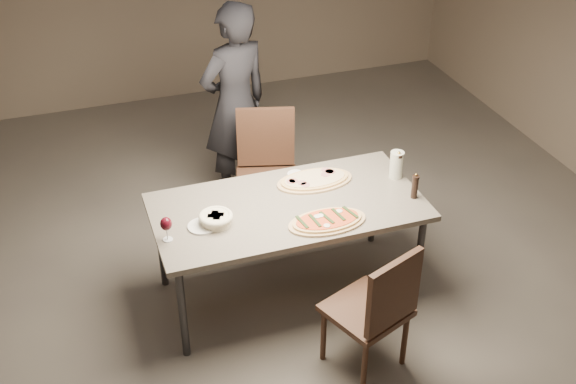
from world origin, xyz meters
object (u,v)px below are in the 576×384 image
object	(u,v)px
chair_near	(377,306)
pepper_mill_left	(398,166)
bread_basket	(216,218)
dining_table	(288,212)
chair_far	(266,166)
zucchini_pizza	(327,221)
ham_pizza	(315,180)
carafe	(396,165)
diner	(235,105)

from	to	relation	value
chair_near	pepper_mill_left	bearing A→B (deg)	37.30
bread_basket	dining_table	bearing A→B (deg)	7.21
dining_table	chair_far	world-z (taller)	chair_far
zucchini_pizza	chair_near	bearing A→B (deg)	-89.69
dining_table	chair_far	size ratio (longest dim) A/B	1.82
chair_far	dining_table	bearing A→B (deg)	98.07
dining_table	chair_near	bearing A→B (deg)	-73.23
ham_pizza	zucchini_pizza	bearing A→B (deg)	-120.57
dining_table	ham_pizza	bearing A→B (deg)	37.91
pepper_mill_left	bread_basket	bearing A→B (deg)	-174.46
dining_table	chair_near	size ratio (longest dim) A/B	1.95
zucchini_pizza	bread_basket	xyz separation A→B (m)	(-0.67, 0.22, 0.03)
carafe	diner	bearing A→B (deg)	122.93
dining_table	chair_near	distance (m)	0.93
ham_pizza	chair_far	world-z (taller)	chair_far
dining_table	bread_basket	bearing A→B (deg)	-172.79
diner	chair_far	bearing A→B (deg)	82.27
dining_table	pepper_mill_left	bearing A→B (deg)	4.53
zucchini_pizza	carafe	size ratio (longest dim) A/B	2.60
chair_far	carafe	bearing A→B (deg)	149.31
pepper_mill_left	diner	bearing A→B (deg)	122.49
carafe	dining_table	bearing A→B (deg)	-174.01
chair_far	ham_pizza	bearing A→B (deg)	119.58
chair_near	diner	bearing A→B (deg)	74.82
dining_table	chair_far	xyz separation A→B (m)	(0.11, 0.84, -0.14)
dining_table	bread_basket	world-z (taller)	bread_basket
ham_pizza	pepper_mill_left	bearing A→B (deg)	-33.36
carafe	chair_near	world-z (taller)	carafe
dining_table	ham_pizza	world-z (taller)	ham_pizza
dining_table	diner	bearing A→B (deg)	89.50
bread_basket	chair_far	size ratio (longest dim) A/B	0.22
bread_basket	diner	world-z (taller)	diner
zucchini_pizza	carafe	xyz separation A→B (m)	(0.66, 0.37, 0.08)
chair_far	chair_near	bearing A→B (deg)	110.69
ham_pizza	carafe	xyz separation A→B (m)	(0.56, -0.12, 0.08)
chair_near	diner	world-z (taller)	diner
bread_basket	pepper_mill_left	bearing A→B (deg)	5.54
ham_pizza	carafe	bearing A→B (deg)	-31.30
bread_basket	chair_near	size ratio (longest dim) A/B	0.24
pepper_mill_left	carafe	bearing A→B (deg)	90.00
chair_near	ham_pizza	bearing A→B (deg)	68.14
dining_table	chair_far	distance (m)	0.86
pepper_mill_left	zucchini_pizza	bearing A→B (deg)	-152.44
ham_pizza	bread_basket	world-z (taller)	bread_basket
zucchini_pizza	chair_near	world-z (taller)	chair_near
ham_pizza	chair_far	size ratio (longest dim) A/B	0.55
chair_near	carafe	bearing A→B (deg)	37.87
diner	pepper_mill_left	bearing A→B (deg)	103.80
dining_table	zucchini_pizza	bearing A→B (deg)	-58.88
carafe	pepper_mill_left	bearing A→B (deg)	-90.00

